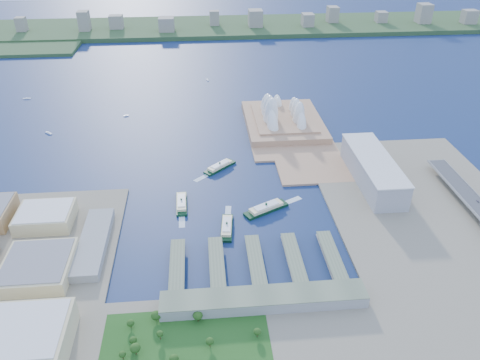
{
  "coord_description": "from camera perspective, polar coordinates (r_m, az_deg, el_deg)",
  "views": [
    {
      "loc": [
        -37.34,
        -457.26,
        343.5
      ],
      "look_at": [
        10.66,
        74.23,
        18.0
      ],
      "focal_mm": 35.0,
      "sensor_mm": 36.0,
      "label": 1
    }
  ],
  "objects": [
    {
      "name": "ferry_c",
      "position": [
        563.18,
        -1.62,
        -5.58
      ],
      "size": [
        19.16,
        53.99,
        9.99
      ],
      "primitive_type": null,
      "rotation": [
        0.0,
        0.0,
        3.03
      ],
      "color": "black",
      "rests_on": "ground"
    },
    {
      "name": "car_c",
      "position": [
        658.5,
        27.01,
        -2.32
      ],
      "size": [
        1.7,
        4.19,
        1.22
      ],
      "primitive_type": "imported",
      "color": "slate",
      "rests_on": "expressway"
    },
    {
      "name": "far_skyline",
      "position": [
        1449.98,
        -3.78,
        19.22
      ],
      "size": [
        1900.0,
        140.0,
        55.0
      ],
      "primitive_type": null,
      "color": "gray",
      "rests_on": "far_shore"
    },
    {
      "name": "boat_e",
      "position": [
        1039.81,
        -3.98,
        12.09
      ],
      "size": [
        5.77,
        11.2,
        2.63
      ],
      "primitive_type": null,
      "rotation": [
        0.0,
        0.0,
        0.23
      ],
      "color": "white",
      "rests_on": "ground"
    },
    {
      "name": "toaster_building",
      "position": [
        668.55,
        15.9,
        1.18
      ],
      "size": [
        45.0,
        155.0,
        35.0
      ],
      "primitive_type": "cube",
      "color": "#929298",
      "rests_on": "east_land"
    },
    {
      "name": "east_land",
      "position": [
        599.79,
        23.71,
        -6.49
      ],
      "size": [
        240.0,
        500.0,
        3.0
      ],
      "primitive_type": "cube",
      "color": "gray",
      "rests_on": "ground"
    },
    {
      "name": "west_buildings",
      "position": [
        549.66,
        -27.04,
        -9.24
      ],
      "size": [
        200.0,
        280.0,
        27.0
      ],
      "primitive_type": null,
      "color": "#A48052",
      "rests_on": "west_land"
    },
    {
      "name": "ferry_a",
      "position": [
        609.39,
        -7.15,
        -2.64
      ],
      "size": [
        14.75,
        53.42,
        10.04
      ],
      "primitive_type": null,
      "rotation": [
        0.0,
        0.0,
        0.02
      ],
      "color": "black",
      "rests_on": "ground"
    },
    {
      "name": "boat_c",
      "position": [
        931.58,
        8.19,
        9.52
      ],
      "size": [
        5.26,
        13.2,
        2.89
      ],
      "primitive_type": null,
      "rotation": [
        0.0,
        0.0,
        3.02
      ],
      "color": "white",
      "rests_on": "ground"
    },
    {
      "name": "opera_house",
      "position": [
        812.92,
        5.39,
        8.71
      ],
      "size": [
        134.0,
        180.0,
        58.0
      ],
      "primitive_type": null,
      "color": "white",
      "rests_on": "peninsula"
    },
    {
      "name": "ferry_wharves",
      "position": [
        513.4,
        1.9,
        -9.94
      ],
      "size": [
        184.0,
        90.0,
        9.3
      ],
      "primitive_type": null,
      "color": "#5B664D",
      "rests_on": "ground"
    },
    {
      "name": "ferry_b",
      "position": [
        686.22,
        -2.48,
        1.8
      ],
      "size": [
        49.32,
        46.54,
        10.23
      ],
      "primitive_type": null,
      "rotation": [
        0.0,
        0.0,
        -0.83
      ],
      "color": "black",
      "rests_on": "ground"
    },
    {
      "name": "boat_a",
      "position": [
        854.88,
        -22.28,
        5.35
      ],
      "size": [
        13.13,
        11.98,
        2.75
      ],
      "primitive_type": null,
      "rotation": [
        0.0,
        0.0,
        0.86
      ],
      "color": "white",
      "rests_on": "ground"
    },
    {
      "name": "boat_d",
      "position": [
        1025.6,
        -24.55,
        9.04
      ],
      "size": [
        15.04,
        3.54,
        2.53
      ],
      "primitive_type": null,
      "rotation": [
        0.0,
        0.0,
        1.55
      ],
      "color": "white",
      "rests_on": "ground"
    },
    {
      "name": "ground",
      "position": [
        573.13,
        -0.4,
        -5.44
      ],
      "size": [
        3000.0,
        3000.0,
        0.0
      ],
      "primitive_type": "plane",
      "color": "#0E1D42",
      "rests_on": "ground"
    },
    {
      "name": "ferry_d",
      "position": [
        594.66,
        3.21,
        -3.29
      ],
      "size": [
        60.73,
        41.91,
        11.45
      ],
      "primitive_type": null,
      "rotation": [
        0.0,
        0.0,
        2.06
      ],
      "color": "black",
      "rests_on": "ground"
    },
    {
      "name": "peninsula",
      "position": [
        807.72,
        5.7,
        6.17
      ],
      "size": [
        135.0,
        220.0,
        3.0
      ],
      "primitive_type": "cube",
      "color": "tan",
      "rests_on": "ground"
    },
    {
      "name": "park",
      "position": [
        427.2,
        -6.67,
        -20.03
      ],
      "size": [
        150.0,
        110.0,
        16.0
      ],
      "primitive_type": null,
      "color": "#194714",
      "rests_on": "south_land"
    },
    {
      "name": "terminal_building",
      "position": [
        467.42,
        2.93,
        -14.37
      ],
      "size": [
        200.0,
        28.0,
        12.0
      ],
      "primitive_type": "cube",
      "color": "gray",
      "rests_on": "south_land"
    },
    {
      "name": "boat_b",
      "position": [
        882.51,
        -13.72,
        7.64
      ],
      "size": [
        9.42,
        5.57,
        2.4
      ],
      "primitive_type": null,
      "rotation": [
        0.0,
        0.0,
        1.87
      ],
      "color": "white",
      "rests_on": "ground"
    },
    {
      "name": "far_shore",
      "position": [
        1476.83,
        -3.76,
        18.11
      ],
      "size": [
        2200.0,
        260.0,
        12.0
      ],
      "primitive_type": "cube",
      "color": "#2D4926",
      "rests_on": "ground"
    }
  ]
}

